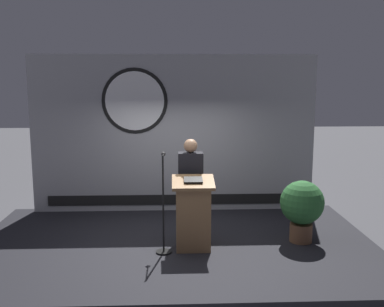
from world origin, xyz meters
name	(u,v)px	position (x,y,z in m)	size (l,w,h in m)	color
ground_plane	(175,260)	(0.00, 0.00, 0.00)	(40.00, 40.00, 0.00)	#4C4C51
stage_platform	(175,251)	(0.00, 0.00, 0.15)	(6.40, 4.00, 0.30)	black
banner_display	(173,134)	(-0.02, 1.85, 1.83)	(5.53, 0.12, 3.06)	#9E9EA3
podium	(193,214)	(0.28, -0.27, 0.85)	(0.64, 0.50, 1.13)	olive
speaker_person	(191,188)	(0.26, 0.21, 1.14)	(0.40, 0.26, 1.65)	black
microphone_stand	(163,218)	(-0.17, -0.36, 0.83)	(0.24, 0.59, 1.49)	black
potted_plant	(302,205)	(2.03, -0.03, 0.90)	(0.70, 0.70, 1.00)	brown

